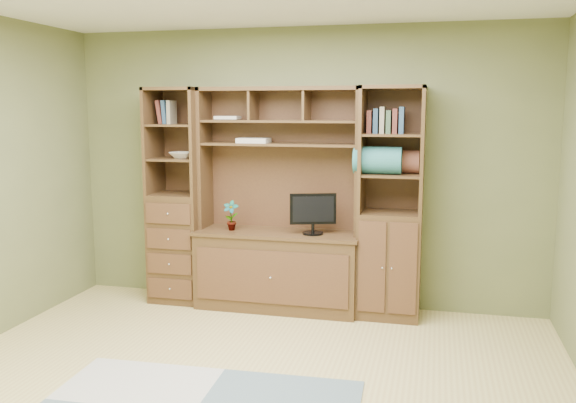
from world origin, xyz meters
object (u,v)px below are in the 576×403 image
(center_hutch, at_px, (277,200))
(right_tower, at_px, (391,204))
(left_tower, at_px, (178,196))
(monitor, at_px, (313,206))

(center_hutch, distance_m, right_tower, 1.03)
(center_hutch, xyz_separation_m, left_tower, (-1.00, 0.04, 0.00))
(right_tower, bearing_deg, monitor, -173.75)
(center_hutch, xyz_separation_m, right_tower, (1.02, 0.04, 0.00))
(center_hutch, relative_size, monitor, 4.00)
(monitor, bearing_deg, left_tower, 157.83)
(left_tower, distance_m, monitor, 1.34)
(right_tower, distance_m, monitor, 0.69)
(center_hutch, distance_m, monitor, 0.34)
(center_hutch, bearing_deg, monitor, -5.88)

